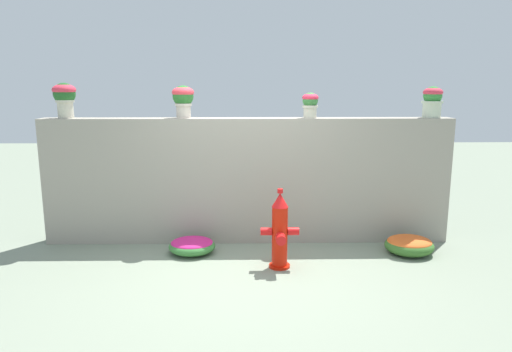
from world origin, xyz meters
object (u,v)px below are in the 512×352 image
object	(u,v)px
potted_plant_1	(183,98)
flower_bush_left	(192,245)
flower_bush_right	(409,244)
potted_plant_2	(310,103)
potted_plant_3	(432,100)
fire_hydrant	(280,232)
potted_plant_0	(64,96)

from	to	relation	value
potted_plant_1	flower_bush_left	xyz separation A→B (m)	(0.13, -0.54, -1.85)
flower_bush_right	potted_plant_2	bearing A→B (deg)	156.16
potted_plant_2	potted_plant_3	world-z (taller)	potted_plant_3
potted_plant_1	fire_hydrant	size ratio (longest dim) A/B	0.45
fire_hydrant	flower_bush_right	xyz separation A→B (m)	(1.68, 0.42, -0.31)
flower_bush_left	potted_plant_1	bearing A→B (deg)	103.55
potted_plant_3	fire_hydrant	world-z (taller)	potted_plant_3
potted_plant_0	potted_plant_2	world-z (taller)	potted_plant_0
potted_plant_0	potted_plant_2	size ratio (longest dim) A/B	1.38
potted_plant_1	potted_plant_0	bearing A→B (deg)	-178.83
potted_plant_2	flower_bush_left	distance (m)	2.40
potted_plant_1	potted_plant_2	world-z (taller)	potted_plant_1
potted_plant_3	flower_bush_left	bearing A→B (deg)	-170.90
potted_plant_1	flower_bush_left	size ratio (longest dim) A/B	0.71
potted_plant_1	potted_plant_3	distance (m)	3.29
potted_plant_1	flower_bush_left	world-z (taller)	potted_plant_1
potted_plant_3	flower_bush_left	size ratio (longest dim) A/B	0.69
potted_plant_1	flower_bush_left	bearing A→B (deg)	-76.45
flower_bush_left	potted_plant_0	bearing A→B (deg)	163.09
fire_hydrant	potted_plant_1	bearing A→B (deg)	139.88
potted_plant_0	potted_plant_1	world-z (taller)	potted_plant_0
potted_plant_0	potted_plant_3	distance (m)	4.83
potted_plant_2	flower_bush_right	xyz separation A→B (m)	(1.23, -0.54, -1.76)
potted_plant_3	potted_plant_1	bearing A→B (deg)	179.46
fire_hydrant	flower_bush_left	size ratio (longest dim) A/B	1.60
potted_plant_1	potted_plant_3	world-z (taller)	potted_plant_1
potted_plant_0	flower_bush_right	bearing A→B (deg)	-7.42
potted_plant_1	fire_hydrant	distance (m)	2.20
potted_plant_1	fire_hydrant	world-z (taller)	potted_plant_1
potted_plant_1	potted_plant_2	bearing A→B (deg)	-2.21
fire_hydrant	flower_bush_left	distance (m)	1.24
potted_plant_0	potted_plant_3	xyz separation A→B (m)	(4.83, 0.00, -0.05)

